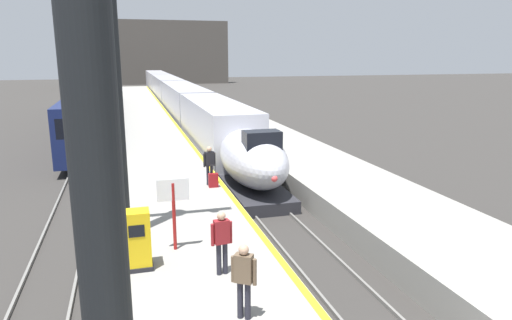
{
  "coord_description": "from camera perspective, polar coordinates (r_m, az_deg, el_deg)",
  "views": [
    {
      "loc": [
        -5.63,
        -5.49,
        6.58
      ],
      "look_at": [
        0.06,
        14.48,
        1.8
      ],
      "focal_mm": 32.23,
      "sensor_mm": 36.0,
      "label": 1
    }
  ],
  "objects": [
    {
      "name": "highspeed_train_main",
      "position": [
        54.33,
        -9.99,
        7.91
      ],
      "size": [
        2.92,
        75.28,
        3.6
      ],
      "color": "silver",
      "rests_on": "ground"
    },
    {
      "name": "rail_main_right",
      "position": [
        34.23,
        -4.87,
        1.93
      ],
      "size": [
        0.08,
        110.0,
        0.12
      ],
      "primitive_type": "cube",
      "color": "slate",
      "rests_on": "ground"
    },
    {
      "name": "passenger_mid_platform",
      "position": [
        11.84,
        -4.28,
        -9.62
      ],
      "size": [
        0.57,
        0.27,
        1.69
      ],
      "color": "#23232D",
      "rests_on": "platform_left"
    },
    {
      "name": "ticket_machine_yellow",
      "position": [
        12.6,
        -14.54,
        -9.83
      ],
      "size": [
        0.76,
        0.62,
        1.6
      ],
      "color": "yellow",
      "rests_on": "platform_left"
    },
    {
      "name": "passenger_near_edge",
      "position": [
        19.87,
        -5.79,
        -0.31
      ],
      "size": [
        0.56,
        0.3,
        1.69
      ],
      "color": "#23232D",
      "rests_on": "platform_left"
    },
    {
      "name": "rail_secondary_right",
      "position": [
        33.67,
        -18.52,
        1.12
      ],
      "size": [
        0.08,
        110.0,
        0.12
      ],
      "primitive_type": "cube",
      "color": "slate",
      "rests_on": "ground"
    },
    {
      "name": "rail_secondary_left",
      "position": [
        33.78,
        -21.06,
        0.96
      ],
      "size": [
        0.08,
        110.0,
        0.12
      ],
      "primitive_type": "cube",
      "color": "slate",
      "rests_on": "ground"
    },
    {
      "name": "platform_right",
      "position": [
        32.32,
        1.82,
        2.16
      ],
      "size": [
        4.8,
        110.0,
        1.05
      ],
      "primitive_type": "cube",
      "color": "gray",
      "rests_on": "ground"
    },
    {
      "name": "departure_info_board",
      "position": [
        13.29,
        -10.21,
        -4.88
      ],
      "size": [
        0.9,
        0.1,
        2.12
      ],
      "color": "maroon",
      "rests_on": "platform_left"
    },
    {
      "name": "passenger_far_waiting",
      "position": [
        9.96,
        -1.52,
        -14.17
      ],
      "size": [
        0.49,
        0.4,
        1.69
      ],
      "color": "#23232D",
      "rests_on": "platform_left"
    },
    {
      "name": "rail_main_left",
      "position": [
        33.98,
        -7.35,
        1.79
      ],
      "size": [
        0.08,
        110.0,
        0.12
      ],
      "primitive_type": "cube",
      "color": "slate",
      "rests_on": "ground"
    },
    {
      "name": "platform_left",
      "position": [
        30.88,
        -12.66,
        1.34
      ],
      "size": [
        4.8,
        110.0,
        1.05
      ],
      "primitive_type": "cube",
      "color": "gray",
      "rests_on": "ground"
    },
    {
      "name": "regional_train_adjacent",
      "position": [
        44.16,
        -19.15,
        6.47
      ],
      "size": [
        2.85,
        36.6,
        3.8
      ],
      "color": "#141E4C",
      "rests_on": "ground"
    },
    {
      "name": "platform_left_safety_stripe",
      "position": [
        30.98,
        -8.5,
        2.55
      ],
      "size": [
        0.2,
        107.8,
        0.01
      ],
      "primitive_type": "cube",
      "color": "yellow",
      "rests_on": "platform_left"
    },
    {
      "name": "station_column_mid",
      "position": [
        14.05,
        -17.43,
        12.5
      ],
      "size": [
        4.0,
        0.68,
        9.24
      ],
      "color": "black",
      "rests_on": "platform_left"
    },
    {
      "name": "terminus_back_wall",
      "position": [
        107.64,
        -13.24,
        12.85
      ],
      "size": [
        36.0,
        2.0,
        14.0
      ],
      "primitive_type": "cube",
      "color": "#4C4742",
      "rests_on": "ground"
    },
    {
      "name": "rolling_suitcase",
      "position": [
        19.65,
        -5.32,
        -2.52
      ],
      "size": [
        0.4,
        0.22,
        0.98
      ],
      "color": "maroon",
      "rests_on": "platform_left"
    }
  ]
}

